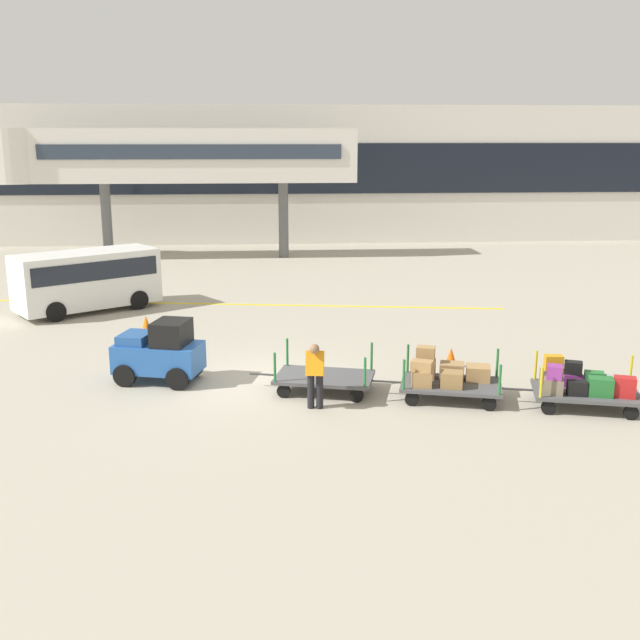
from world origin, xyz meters
name	(u,v)px	position (x,y,z in m)	size (l,w,h in m)	color
ground_plane	(249,381)	(0.00, 0.00, 0.00)	(120.00, 120.00, 0.00)	#A8A08E
apron_lead_line	(238,304)	(-0.54, 8.88, 0.00)	(19.22, 0.20, 0.01)	yellow
terminal_building	(255,175)	(0.00, 25.98, 3.89)	(55.87, 2.51, 7.77)	silver
jet_bridge	(158,157)	(-4.67, 19.99, 5.06)	(18.17, 3.00, 6.41)	silver
baggage_tug	(160,353)	(-2.20, 0.12, 0.75)	(2.31, 1.68, 1.58)	#2659A5
baggage_cart_lead	(324,378)	(1.82, -0.95, 0.35)	(3.09, 1.94, 1.10)	#4C4C4F
baggage_cart_middle	(447,377)	(4.63, -1.65, 0.53)	(3.09, 1.94, 1.17)	#4C4C4F
baggage_cart_tail	(584,385)	(7.57, -2.48, 0.53)	(3.09, 1.94, 1.10)	#4C4C4F
baggage_handler	(315,373)	(1.52, -2.14, 0.87)	(0.45, 0.47, 1.56)	black
shuttle_van	(87,276)	(-5.78, 8.28, 1.23)	(5.03, 4.28, 2.10)	white
safety_cone_near	(451,358)	(5.34, 0.71, 0.28)	(0.36, 0.36, 0.55)	#EA590F
safety_cone_far	(146,324)	(-3.30, 5.04, 0.28)	(0.36, 0.36, 0.55)	orange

